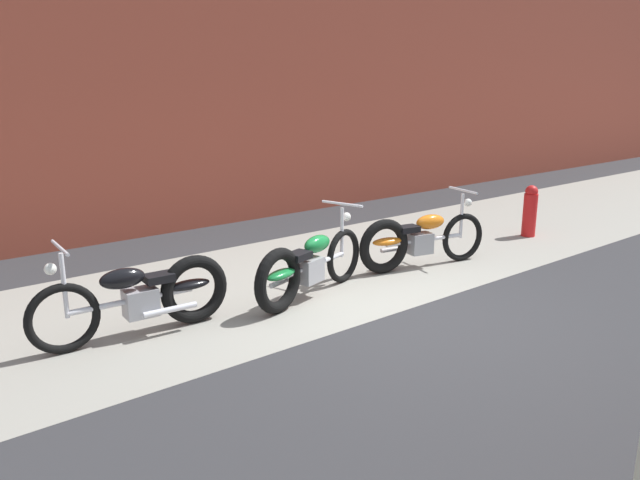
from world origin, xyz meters
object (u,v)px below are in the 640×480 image
(motorcycle_black, at_px, (148,296))
(motorcycle_orange, at_px, (415,240))
(fire_hydrant, at_px, (530,211))
(motorcycle_green, at_px, (305,267))

(motorcycle_black, bearing_deg, motorcycle_orange, -178.62)
(motorcycle_black, relative_size, motorcycle_orange, 1.01)
(motorcycle_black, distance_m, motorcycle_orange, 3.71)
(fire_hydrant, bearing_deg, motorcycle_black, 179.23)
(motorcycle_orange, distance_m, fire_hydrant, 2.77)
(motorcycle_black, height_order, fire_hydrant, motorcycle_black)
(motorcycle_orange, height_order, fire_hydrant, motorcycle_orange)
(motorcycle_green, height_order, motorcycle_orange, same)
(motorcycle_black, distance_m, fire_hydrant, 6.48)
(motorcycle_green, bearing_deg, motorcycle_orange, -14.29)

